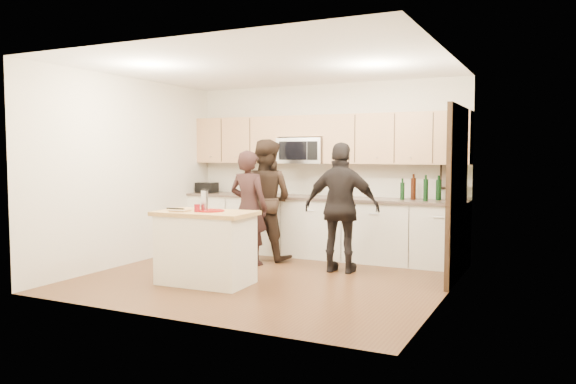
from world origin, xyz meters
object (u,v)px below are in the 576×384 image
at_px(woman_right, 342,208).
at_px(woman_left, 249,208).
at_px(toaster, 207,187).
at_px(woman_center, 265,200).
at_px(island, 206,247).

bearing_deg(woman_right, woman_left, -2.02).
relative_size(toaster, woman_left, 0.20).
distance_m(toaster, woman_center, 1.52).
relative_size(woman_center, woman_right, 1.03).
bearing_deg(toaster, woman_left, -35.38).
distance_m(island, toaster, 2.79).
relative_size(island, woman_left, 0.74).
bearing_deg(island, woman_center, 91.21).
height_order(woman_center, woman_right, woman_center).
relative_size(woman_left, woman_center, 0.91).
relative_size(toaster, woman_right, 0.19).
bearing_deg(toaster, island, -56.24).
distance_m(island, woman_right, 1.91).
height_order(toaster, woman_center, woman_center).
height_order(woman_left, woman_right, woman_right).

